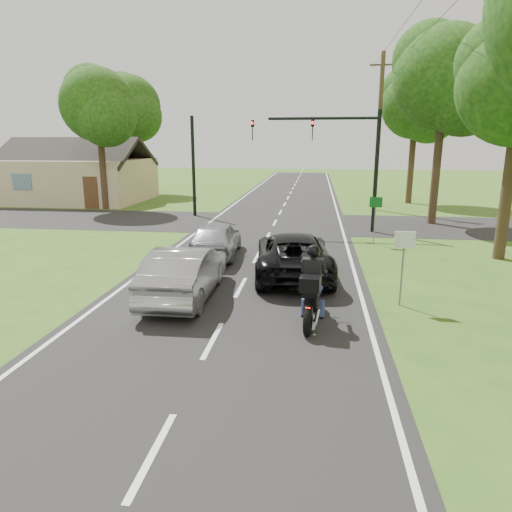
# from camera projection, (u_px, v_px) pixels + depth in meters

# --- Properties ---
(ground) EXTENTS (140.00, 140.00, 0.00)m
(ground) POSITION_uv_depth(u_px,v_px,m) (213.00, 341.00, 10.56)
(ground) COLOR #2D5B19
(ground) RESTS_ON ground
(road) EXTENTS (8.00, 100.00, 0.01)m
(road) POSITION_uv_depth(u_px,v_px,m) (263.00, 246.00, 20.18)
(road) COLOR black
(road) RESTS_ON ground
(cross_road) EXTENTS (60.00, 7.00, 0.01)m
(cross_road) POSITION_uv_depth(u_px,v_px,m) (275.00, 223.00, 25.95)
(cross_road) COLOR black
(cross_road) RESTS_ON ground
(motorcycle_rider) EXTENTS (0.71, 2.38, 2.05)m
(motorcycle_rider) POSITION_uv_depth(u_px,v_px,m) (312.00, 293.00, 11.39)
(motorcycle_rider) COLOR black
(motorcycle_rider) RESTS_ON ground
(dark_suv) EXTENTS (2.95, 5.54, 1.48)m
(dark_suv) POSITION_uv_depth(u_px,v_px,m) (293.00, 254.00, 15.60)
(dark_suv) COLOR black
(dark_suv) RESTS_ON road
(silver_sedan) EXTENTS (1.71, 4.67, 1.53)m
(silver_sedan) POSITION_uv_depth(u_px,v_px,m) (185.00, 272.00, 13.32)
(silver_sedan) COLOR #A1A1A5
(silver_sedan) RESTS_ON road
(silver_suv) EXTENTS (1.96, 4.37, 1.46)m
(silver_suv) POSITION_uv_depth(u_px,v_px,m) (216.00, 239.00, 18.12)
(silver_suv) COLOR #A4A7AC
(silver_suv) RESTS_ON road
(traffic_signal) EXTENTS (6.38, 0.44, 6.00)m
(traffic_signal) POSITION_uv_depth(u_px,v_px,m) (339.00, 149.00, 22.60)
(traffic_signal) COLOR black
(traffic_signal) RESTS_ON ground
(signal_pole_far) EXTENTS (0.20, 0.20, 6.00)m
(signal_pole_far) POSITION_uv_depth(u_px,v_px,m) (193.00, 167.00, 27.80)
(signal_pole_far) COLOR black
(signal_pole_far) RESTS_ON ground
(utility_pole_far) EXTENTS (1.60, 0.28, 10.00)m
(utility_pole_far) POSITION_uv_depth(u_px,v_px,m) (379.00, 132.00, 29.70)
(utility_pole_far) COLOR brown
(utility_pole_far) RESTS_ON ground
(sign_white) EXTENTS (0.55, 0.07, 2.12)m
(sign_white) POSITION_uv_depth(u_px,v_px,m) (404.00, 250.00, 12.44)
(sign_white) COLOR slate
(sign_white) RESTS_ON ground
(sign_green) EXTENTS (0.55, 0.07, 2.12)m
(sign_green) POSITION_uv_depth(u_px,v_px,m) (375.00, 209.00, 20.11)
(sign_green) COLOR slate
(sign_green) RESTS_ON ground
(tree_row_d) EXTENTS (5.76, 5.58, 10.45)m
(tree_row_d) POSITION_uv_depth(u_px,v_px,m) (452.00, 83.00, 23.72)
(tree_row_d) COLOR #332316
(tree_row_d) RESTS_ON ground
(tree_row_e) EXTENTS (5.28, 5.12, 9.61)m
(tree_row_e) POSITION_uv_depth(u_px,v_px,m) (420.00, 108.00, 32.50)
(tree_row_e) COLOR #332316
(tree_row_e) RESTS_ON ground
(tree_left_near) EXTENTS (5.12, 4.96, 9.22)m
(tree_left_near) POSITION_uv_depth(u_px,v_px,m) (101.00, 109.00, 29.48)
(tree_left_near) COLOR #332316
(tree_left_near) RESTS_ON ground
(tree_left_far) EXTENTS (5.76, 5.58, 10.14)m
(tree_left_far) POSITION_uv_depth(u_px,v_px,m) (131.00, 110.00, 39.17)
(tree_left_far) COLOR #332316
(tree_left_far) RESTS_ON ground
(house) EXTENTS (10.20, 8.00, 4.84)m
(house) POSITION_uv_depth(u_px,v_px,m) (78.00, 178.00, 35.23)
(house) COLOR tan
(house) RESTS_ON ground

